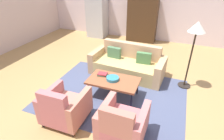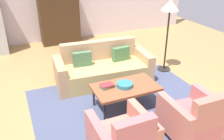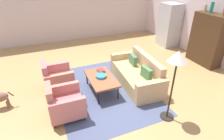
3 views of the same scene
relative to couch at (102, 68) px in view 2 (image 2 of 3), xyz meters
name	(u,v)px [view 2 (image 2 of 3)]	position (x,y,z in m)	size (l,w,h in m)	color
ground_plane	(111,98)	(-0.13, -0.82, -0.29)	(11.06, 11.06, 0.00)	#A88550
area_rug	(124,105)	(-0.01, -1.14, -0.28)	(3.40, 2.60, 0.01)	#48516F
couch	(102,68)	(0.00, 0.00, 0.00)	(2.16, 1.04, 0.86)	tan
coffee_table	(126,88)	(-0.01, -1.19, 0.13)	(1.20, 0.70, 0.45)	#242325
armchair_right	(194,119)	(0.59, -2.35, 0.06)	(0.81, 0.81, 0.88)	#3C2621
fruit_bowl	(125,85)	(-0.03, -1.19, 0.20)	(0.30, 0.30, 0.07)	teal
book_stack	(107,86)	(-0.33, -1.08, 0.19)	(0.28, 0.22, 0.06)	#4C6951
cabinet	(59,15)	(-0.29, 2.94, 0.61)	(1.20, 0.51, 1.80)	#412A18
floor_lamp	(170,12)	(1.61, -0.11, 1.16)	(0.40, 0.40, 1.72)	black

